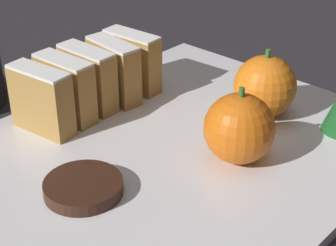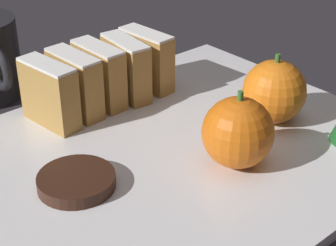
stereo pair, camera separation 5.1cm
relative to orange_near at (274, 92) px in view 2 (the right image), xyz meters
name	(u,v)px [view 2 (the right image)]	position (x,y,z in m)	size (l,w,h in m)	color
ground_plane	(168,162)	(-0.02, -0.12, -0.04)	(6.00, 6.00, 0.00)	#28262B
serving_platter	(168,156)	(-0.02, -0.12, -0.04)	(0.34, 0.44, 0.01)	white
stollen_slice_front	(49,94)	(-0.14, -0.17, 0.00)	(0.07, 0.03, 0.07)	#B28442
stollen_slice_second	(75,84)	(-0.15, -0.14, 0.00)	(0.07, 0.03, 0.07)	#B28442
stollen_slice_third	(99,75)	(-0.15, -0.11, 0.00)	(0.07, 0.02, 0.07)	#B28442
stollen_slice_fourth	(126,68)	(-0.14, -0.08, 0.00)	(0.07, 0.03, 0.07)	#B28442
stollen_slice_fifth	(147,60)	(-0.15, -0.05, 0.00)	(0.07, 0.03, 0.07)	#B28442
orange_near	(274,92)	(0.00, 0.00, 0.00)	(0.06, 0.06, 0.07)	orange
orange_far	(238,132)	(0.03, -0.09, 0.00)	(0.06, 0.06, 0.07)	orange
chocolate_cookie	(76,181)	(-0.03, -0.22, -0.03)	(0.07, 0.07, 0.01)	#381E14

